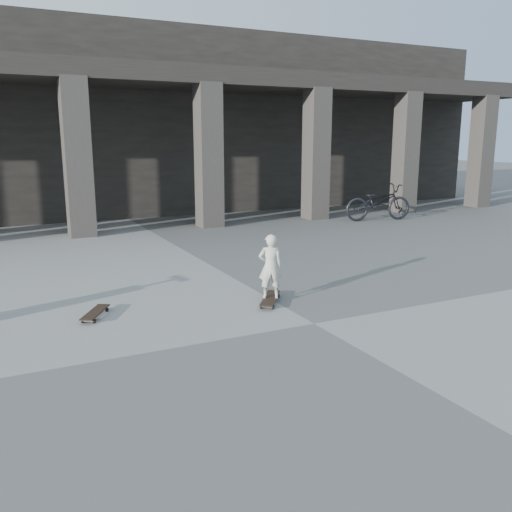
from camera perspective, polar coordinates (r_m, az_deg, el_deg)
name	(u,v)px	position (r m, az deg, el deg)	size (l,w,h in m)	color
ground	(314,324)	(7.58, 6.13, -7.10)	(90.00, 90.00, 0.00)	#535350
colonnade	(106,123)	(20.17, -15.54, 13.38)	(28.00, 8.82, 6.00)	black
longboard	(270,299)	(8.43, 1.50, -4.52)	(0.68, 0.82, 0.09)	black
skateboard_spare	(95,313)	(8.11, -16.57, -5.75)	(0.53, 0.72, 0.09)	black
child	(270,266)	(8.29, 1.52, -1.09)	(0.36, 0.24, 1.00)	beige
bicycle	(378,202)	(17.22, 12.73, 5.54)	(0.75, 2.14, 1.13)	black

